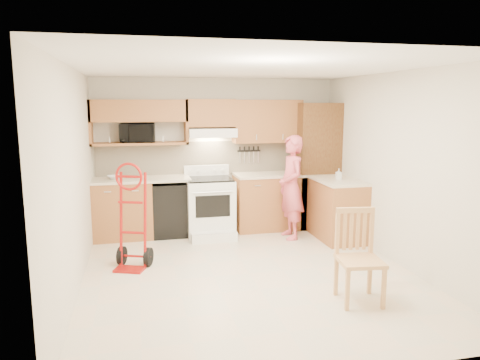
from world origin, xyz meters
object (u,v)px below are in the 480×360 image
object	(u,v)px
microwave	(137,133)
range	(210,202)
hand_truck	(131,221)
dining_chair	(360,257)
person	(291,187)

from	to	relation	value
microwave	range	world-z (taller)	microwave
range	hand_truck	world-z (taller)	hand_truck
microwave	hand_truck	distance (m)	1.87
hand_truck	dining_chair	bearing A→B (deg)	-12.60
range	dining_chair	distance (m)	3.02
person	hand_truck	world-z (taller)	person
dining_chair	person	bearing A→B (deg)	95.87
range	dining_chair	xyz separation A→B (m)	(1.14, -2.80, -0.05)
person	hand_truck	size ratio (longest dim) A/B	1.31
range	dining_chair	bearing A→B (deg)	-67.82
microwave	dining_chair	size ratio (longest dim) A/B	0.54
range	person	distance (m)	1.30
microwave	hand_truck	size ratio (longest dim) A/B	0.43
dining_chair	hand_truck	bearing A→B (deg)	153.75
person	range	bearing A→B (deg)	-109.49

